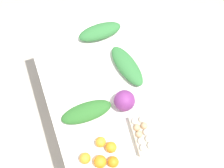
% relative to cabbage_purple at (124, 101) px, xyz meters
% --- Properties ---
extents(ground_plane, '(8.00, 8.00, 0.00)m').
position_rel_cabbage_purple_xyz_m(ground_plane, '(0.16, 0.03, -0.83)').
color(ground_plane, '#B2A899').
extents(dining_table, '(1.41, 0.94, 0.76)m').
position_rel_cabbage_purple_xyz_m(dining_table, '(0.16, 0.03, -0.17)').
color(dining_table, silver).
rests_on(dining_table, ground_plane).
extents(cabbage_purple, '(0.14, 0.14, 0.14)m').
position_rel_cabbage_purple_xyz_m(cabbage_purple, '(0.00, 0.00, 0.00)').
color(cabbage_purple, '#7A2D75').
rests_on(cabbage_purple, dining_table).
extents(egg_carton, '(0.27, 0.14, 0.09)m').
position_rel_cabbage_purple_xyz_m(egg_carton, '(-0.24, -0.03, -0.03)').
color(egg_carton, beige).
rests_on(egg_carton, dining_table).
extents(greens_bunch_chard, '(0.14, 0.35, 0.08)m').
position_rel_cabbage_purple_xyz_m(greens_bunch_chard, '(0.03, 0.26, -0.03)').
color(greens_bunch_chard, '#2D6B28').
rests_on(greens_bunch_chard, dining_table).
extents(greens_bunch_kale, '(0.13, 0.34, 0.09)m').
position_rel_cabbage_purple_xyz_m(greens_bunch_kale, '(0.60, -0.04, -0.03)').
color(greens_bunch_kale, '#337538').
rests_on(greens_bunch_kale, dining_table).
extents(greens_bunch_scallion, '(0.38, 0.20, 0.08)m').
position_rel_cabbage_purple_xyz_m(greens_bunch_scallion, '(0.25, -0.12, -0.03)').
color(greens_bunch_scallion, '#337538').
rests_on(greens_bunch_scallion, dining_table).
extents(orange_0, '(0.08, 0.08, 0.08)m').
position_rel_cabbage_purple_xyz_m(orange_0, '(-0.31, 0.28, -0.03)').
color(orange_0, orange).
rests_on(orange_0, dining_table).
extents(orange_2, '(0.07, 0.07, 0.07)m').
position_rel_cabbage_purple_xyz_m(orange_2, '(-0.25, 0.19, -0.04)').
color(orange_2, orange).
rests_on(orange_2, dining_table).
extents(orange_3, '(0.07, 0.07, 0.07)m').
position_rel_cabbage_purple_xyz_m(orange_3, '(-0.26, 0.36, -0.04)').
color(orange_3, orange).
rests_on(orange_3, dining_table).
extents(orange_5, '(0.07, 0.07, 0.07)m').
position_rel_cabbage_purple_xyz_m(orange_5, '(-0.19, 0.24, -0.04)').
color(orange_5, orange).
rests_on(orange_5, dining_table).
extents(orange_6, '(0.07, 0.07, 0.07)m').
position_rel_cabbage_purple_xyz_m(orange_6, '(-0.34, 0.21, -0.04)').
color(orange_6, orange).
rests_on(orange_6, dining_table).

